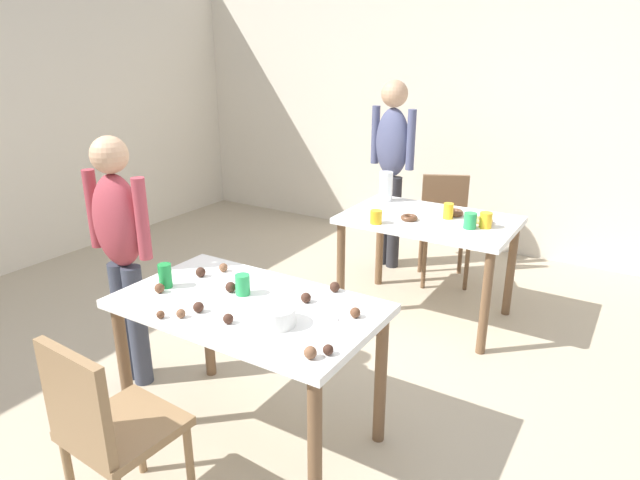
{
  "coord_description": "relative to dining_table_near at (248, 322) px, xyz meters",
  "views": [
    {
      "loc": [
        1.51,
        -2.03,
        1.9
      ],
      "look_at": [
        0.04,
        0.35,
        0.9
      ],
      "focal_mm": 30.99,
      "sensor_mm": 36.0,
      "label": 1
    }
  ],
  "objects": [
    {
      "name": "ground_plane",
      "position": [
        0.01,
        0.21,
        -0.65
      ],
      "size": [
        6.4,
        6.4,
        0.0
      ],
      "primitive_type": "plane",
      "color": "tan"
    },
    {
      "name": "wall_back",
      "position": [
        0.01,
        3.41,
        0.65
      ],
      "size": [
        6.4,
        0.1,
        2.6
      ],
      "primitive_type": "cube",
      "color": "beige",
      "rests_on": "ground_plane"
    },
    {
      "name": "dining_table_near",
      "position": [
        0.0,
        0.0,
        0.0
      ],
      "size": [
        1.25,
        0.72,
        0.75
      ],
      "color": "white",
      "rests_on": "ground_plane"
    },
    {
      "name": "dining_table_far",
      "position": [
        0.24,
        1.73,
        -0.0
      ],
      "size": [
        1.17,
        0.76,
        0.75
      ],
      "color": "white",
      "rests_on": "ground_plane"
    },
    {
      "name": "chair_near_table",
      "position": [
        -0.12,
        -0.74,
        -0.15
      ],
      "size": [
        0.42,
        0.42,
        0.87
      ],
      "color": "olive",
      "rests_on": "ground_plane"
    },
    {
      "name": "chair_far_table",
      "position": [
        0.1,
        2.46,
        -0.15
      ],
      "size": [
        0.54,
        0.54,
        0.87
      ],
      "color": "brown",
      "rests_on": "ground_plane"
    },
    {
      "name": "person_girl_near",
      "position": [
        -0.9,
        0.03,
        0.22
      ],
      "size": [
        0.45,
        0.21,
        1.45
      ],
      "color": "#383D4C",
      "rests_on": "ground_plane"
    },
    {
      "name": "person_adult_far",
      "position": [
        -0.41,
        2.47,
        0.33
      ],
      "size": [
        0.45,
        0.27,
        1.62
      ],
      "color": "#28282D",
      "rests_on": "ground_plane"
    },
    {
      "name": "mixing_bowl",
      "position": [
        0.24,
        -0.1,
        0.14
      ],
      "size": [
        0.17,
        0.17,
        0.08
      ],
      "primitive_type": "cylinder",
      "color": "white",
      "rests_on": "dining_table_near"
    },
    {
      "name": "soda_can",
      "position": [
        -0.45,
        -0.08,
        0.16
      ],
      "size": [
        0.07,
        0.07,
        0.12
      ],
      "primitive_type": "cylinder",
      "color": "#198438",
      "rests_on": "dining_table_near"
    },
    {
      "name": "fork_near",
      "position": [
        0.37,
        0.06,
        0.11
      ],
      "size": [
        0.17,
        0.02,
        0.01
      ],
      "primitive_type": "cube",
      "color": "silver",
      "rests_on": "dining_table_near"
    },
    {
      "name": "cup_near_0",
      "position": [
        -0.07,
        0.06,
        0.15
      ],
      "size": [
        0.07,
        0.07,
        0.1
      ],
      "primitive_type": "cylinder",
      "color": "green",
      "rests_on": "dining_table_near"
    },
    {
      "name": "cake_ball_0",
      "position": [
        -0.14,
        0.05,
        0.13
      ],
      "size": [
        0.05,
        0.05,
        0.05
      ],
      "primitive_type": "sphere",
      "color": "#3D2319",
      "rests_on": "dining_table_near"
    },
    {
      "name": "cake_ball_1",
      "position": [
        0.06,
        -0.21,
        0.13
      ],
      "size": [
        0.05,
        0.05,
        0.05
      ],
      "primitive_type": "sphere",
      "color": "#3D2319",
      "rests_on": "dining_table_near"
    },
    {
      "name": "cake_ball_2",
      "position": [
        0.29,
        0.32,
        0.13
      ],
      "size": [
        0.05,
        0.05,
        0.05
      ],
      "primitive_type": "sphere",
      "color": "#3D2319",
      "rests_on": "dining_table_near"
    },
    {
      "name": "cake_ball_3",
      "position": [
        -0.4,
        0.11,
        0.13
      ],
      "size": [
        0.05,
        0.05,
        0.05
      ],
      "primitive_type": "sphere",
      "color": "#3D2319",
      "rests_on": "dining_table_near"
    },
    {
      "name": "cake_ball_4",
      "position": [
        0.24,
        0.14,
        0.13
      ],
      "size": [
        0.05,
        0.05,
        0.05
      ],
      "primitive_type": "sphere",
      "color": "#3D2319",
      "rests_on": "dining_table_near"
    },
    {
      "name": "cake_ball_5",
      "position": [
        0.56,
        -0.2,
        0.12
      ],
      "size": [
        0.04,
        0.04,
        0.04
      ],
      "primitive_type": "sphere",
      "color": "#3D2319",
      "rests_on": "dining_table_near"
    },
    {
      "name": "cake_ball_6",
      "position": [
        0.5,
        0.13,
        0.13
      ],
      "size": [
        0.05,
        0.05,
        0.05
      ],
      "primitive_type": "sphere",
      "color": "brown",
      "rests_on": "dining_table_near"
    },
    {
      "name": "cake_ball_7",
      "position": [
        -0.22,
        -0.33,
        0.12
      ],
      "size": [
        0.04,
        0.04,
        0.04
      ],
      "primitive_type": "sphere",
      "color": "brown",
      "rests_on": "dining_table_near"
    },
    {
      "name": "cake_ball_8",
      "position": [
        -0.15,
        -0.28,
        0.12
      ],
      "size": [
        0.04,
        0.04,
        0.04
      ],
      "primitive_type": "sphere",
      "color": "brown",
      "rests_on": "dining_table_near"
    },
    {
      "name": "cake_ball_9",
      "position": [
        0.52,
        -0.26,
        0.13
      ],
      "size": [
        0.05,
        0.05,
        0.05
      ],
      "primitive_type": "sphere",
      "color": "brown",
      "rests_on": "dining_table_near"
    },
    {
      "name": "cake_ball_10",
      "position": [
        -0.34,
        0.22,
        0.13
      ],
      "size": [
        0.05,
        0.05,
        0.05
      ],
      "primitive_type": "sphere",
      "color": "brown",
      "rests_on": "dining_table_near"
    },
    {
      "name": "cake_ball_11",
      "position": [
        -0.12,
        -0.2,
        0.13
      ],
      "size": [
        0.05,
        0.05,
        0.05
      ],
      "primitive_type": "sphere",
      "color": "#3D2319",
      "rests_on": "dining_table_near"
    },
    {
      "name": "cake_ball_12",
      "position": [
        -0.43,
        -0.14,
        0.13
      ],
      "size": [
        0.05,
        0.05,
        0.05
      ],
      "primitive_type": "sphere",
      "color": "brown",
      "rests_on": "dining_table_near"
    },
    {
      "name": "pitcher_far",
      "position": [
        -0.21,
        1.96,
        0.22
      ],
      "size": [
        0.1,
        0.1,
        0.23
      ],
      "primitive_type": "cylinder",
      "color": "white",
      "rests_on": "dining_table_far"
    },
    {
      "name": "cup_far_0",
      "position": [
        0.63,
        1.7,
        0.16
      ],
      "size": [
        0.08,
        0.08,
        0.1
      ],
      "primitive_type": "cylinder",
      "color": "yellow",
      "rests_on": "dining_table_far"
    },
    {
      "name": "cup_far_1",
      "position": [
        0.35,
        1.77,
        0.16
      ],
      "size": [
        0.07,
        0.07,
        0.11
      ],
      "primitive_type": "cylinder",
      "color": "yellow",
      "rests_on": "dining_table_far"
    },
    {
      "name": "cup_far_2",
      "position": [
        -0.02,
        1.4,
        0.15
      ],
      "size": [
        0.08,
        0.08,
        0.09
      ],
      "primitive_type": "cylinder",
      "color": "yellow",
      "rests_on": "dining_table_far"
    },
    {
      "name": "cup_far_3",
      "position": [
        0.55,
        1.63,
        0.16
      ],
      "size": [
        0.08,
        0.08,
        0.11
      ],
      "primitive_type": "cylinder",
      "color": "green",
      "rests_on": "dining_table_far"
    },
    {
      "name": "donut_far_0",
      "position": [
        0.14,
        1.59,
        0.12
      ],
      "size": [
        0.12,
        0.12,
        0.03
      ],
      "primitive_type": "torus",
      "color": "brown",
      "rests_on": "dining_table_far"
    },
    {
      "name": "donut_far_1",
      "position": [
        0.36,
        1.87,
        0.12
      ],
      "size": [
        0.13,
        0.13,
        0.04
      ],
      "primitive_type": "torus",
      "color": "brown",
      "rests_on": "dining_table_far"
    },
    {
      "name": "donut_far_2",
      "position": [
        0.6,
        1.79,
        0.12
      ],
      "size": [
        0.13,
        0.13,
        0.04
      ],
      "primitive_type": "torus",
      "color": "gold",
      "rests_on": "dining_table_far"
    }
  ]
}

